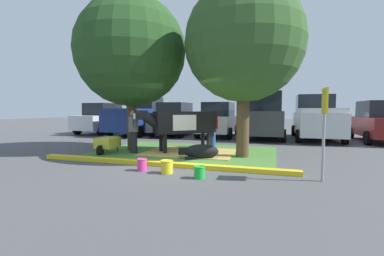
{
  "coord_description": "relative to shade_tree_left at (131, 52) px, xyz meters",
  "views": [
    {
      "loc": [
        2.85,
        -7.4,
        1.58
      ],
      "look_at": [
        -0.15,
        1.98,
        0.9
      ],
      "focal_mm": 24.61,
      "sensor_mm": 36.0,
      "label": 1
    }
  ],
  "objects": [
    {
      "name": "person_handler",
      "position": [
        0.48,
        -0.72,
        -2.99
      ],
      "size": [
        0.34,
        0.51,
        1.55
      ],
      "color": "black",
      "rests_on": "ground"
    },
    {
      "name": "hatchback_white",
      "position": [
        -0.57,
        6.1,
        -2.83
      ],
      "size": [
        2.02,
        4.4,
        2.02
      ],
      "color": "#4C5156",
      "rests_on": "ground"
    },
    {
      "name": "grass_island",
      "position": [
        2.16,
        0.09,
        -3.81
      ],
      "size": [
        6.5,
        4.66,
        0.02
      ],
      "primitive_type": "cube",
      "color": "#477A33",
      "rests_on": "ground"
    },
    {
      "name": "parking_sign",
      "position": [
        6.38,
        -2.75,
        -2.36
      ],
      "size": [
        0.07,
        0.44,
        2.06
      ],
      "color": "#99999E",
      "rests_on": "ground"
    },
    {
      "name": "suv_dark_grey",
      "position": [
        4.8,
        5.9,
        -2.55
      ],
      "size": [
        2.12,
        4.6,
        2.52
      ],
      "color": "#3D3D42",
      "rests_on": "ground"
    },
    {
      "name": "shade_tree_right",
      "position": [
        4.33,
        -0.3,
        -0.06
      ],
      "size": [
        3.87,
        3.87,
        5.71
      ],
      "color": "#4C3823",
      "rests_on": "ground"
    },
    {
      "name": "bucket_green",
      "position": [
        3.72,
        -3.34,
        -3.67
      ],
      "size": [
        0.28,
        0.28,
        0.29
      ],
      "color": "green",
      "rests_on": "ground"
    },
    {
      "name": "sedan_blue",
      "position": [
        10.22,
        5.9,
        -2.83
      ],
      "size": [
        2.02,
        4.4,
        2.02
      ],
      "color": "maroon",
      "rests_on": "ground"
    },
    {
      "name": "wheelbarrow",
      "position": [
        -0.43,
        -1.01,
        -3.43
      ],
      "size": [
        0.69,
        1.62,
        0.63
      ],
      "color": "gold",
      "rests_on": "ground"
    },
    {
      "name": "ground_plane",
      "position": [
        2.53,
        -1.7,
        -3.82
      ],
      "size": [
        80.0,
        80.0,
        0.0
      ],
      "primitive_type": "plane",
      "color": "#4C4C4F"
    },
    {
      "name": "bucket_pink",
      "position": [
        2.08,
        -3.05,
        -3.65
      ],
      "size": [
        0.27,
        0.27,
        0.31
      ],
      "color": "#EA3893",
      "rests_on": "ground"
    },
    {
      "name": "cow_holstein",
      "position": [
        2.05,
        0.11,
        -2.71
      ],
      "size": [
        2.6,
        2.36,
        1.56
      ],
      "color": "black",
      "rests_on": "ground"
    },
    {
      "name": "pickup_truck_black",
      "position": [
        -3.06,
        6.11,
        -2.7
      ],
      "size": [
        2.22,
        5.4,
        2.42
      ],
      "color": "navy",
      "rests_on": "ground"
    },
    {
      "name": "curb_yellow",
      "position": [
        2.16,
        -2.38,
        -3.76
      ],
      "size": [
        7.7,
        0.24,
        0.12
      ],
      "primitive_type": "cube",
      "color": "yellow",
      "rests_on": "ground"
    },
    {
      "name": "bucket_yellow",
      "position": [
        2.81,
        -3.12,
        -3.65
      ],
      "size": [
        0.33,
        0.33,
        0.33
      ],
      "color": "yellow",
      "rests_on": "ground"
    },
    {
      "name": "pickup_truck_maroon",
      "position": [
        7.42,
        6.32,
        -2.7
      ],
      "size": [
        2.22,
        5.4,
        2.42
      ],
      "color": "silver",
      "rests_on": "ground"
    },
    {
      "name": "sedan_silver",
      "position": [
        2.14,
        6.25,
        -2.83
      ],
      "size": [
        2.02,
        4.4,
        2.02
      ],
      "color": "silver",
      "rests_on": "ground"
    },
    {
      "name": "shade_tree_left",
      "position": [
        0.0,
        0.0,
        0.0
      ],
      "size": [
        4.23,
        4.23,
        5.94
      ],
      "color": "#4C3823",
      "rests_on": "ground"
    },
    {
      "name": "sedan_red",
      "position": [
        -5.75,
        5.99,
        -2.83
      ],
      "size": [
        2.02,
        4.4,
        2.02
      ],
      "color": "silver",
      "rests_on": "ground"
    },
    {
      "name": "person_visitor_near",
      "position": [
        2.89,
        1.45,
        -3.01
      ],
      "size": [
        0.52,
        0.34,
        1.51
      ],
      "color": "#23478C",
      "rests_on": "ground"
    },
    {
      "name": "hay_bedding",
      "position": [
        2.38,
        -0.02,
        -3.79
      ],
      "size": [
        3.28,
        2.5,
        0.04
      ],
      "primitive_type": "cube",
      "rotation": [
        0.0,
        0.0,
        0.03
      ],
      "color": "tan",
      "rests_on": "ground"
    },
    {
      "name": "calf_lying",
      "position": [
        3.08,
        -1.03,
        -3.58
      ],
      "size": [
        1.33,
        0.8,
        0.48
      ],
      "color": "black",
      "rests_on": "ground"
    }
  ]
}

